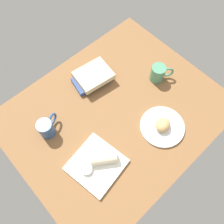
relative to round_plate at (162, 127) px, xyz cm
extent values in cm
cube|color=brown|center=(11.89, -22.50, -2.70)|extent=(110.00, 90.00, 4.00)
cylinder|color=white|center=(0.00, 0.00, 0.00)|extent=(22.78, 22.78, 1.40)
ellipsoid|color=tan|center=(0.54, 0.05, 3.34)|extent=(9.63, 8.92, 5.28)
cube|color=white|center=(37.71, -8.13, 0.10)|extent=(26.27, 26.27, 1.60)
cylinder|color=silver|center=(42.76, -9.12, 1.94)|extent=(5.39, 5.39, 2.07)
cylinder|color=#CD4F27|center=(42.76, -9.12, 2.67)|extent=(4.42, 4.42, 0.40)
cylinder|color=#EFE4BE|center=(33.67, -7.34, 3.72)|extent=(13.25, 11.57, 5.64)
cube|color=#33477F|center=(8.92, -46.16, 0.75)|extent=(20.73, 15.63, 2.91)
cube|color=beige|center=(6.66, -45.80, 3.93)|extent=(20.96, 17.86, 3.45)
cylinder|color=#4C8C6B|center=(-20.15, -22.74, 4.27)|extent=(7.91, 7.91, 9.95)
cylinder|color=#A36E45|center=(-20.15, -22.74, 8.65)|extent=(6.49, 6.49, 0.40)
torus|color=#4C8C6B|center=(-24.59, -19.33, 4.27)|extent=(6.41, 5.32, 7.17)
cylinder|color=#2D518C|center=(44.64, -37.35, 4.31)|extent=(7.63, 7.63, 10.03)
cylinder|color=#AF6835|center=(44.64, -37.35, 8.73)|extent=(6.26, 6.26, 0.40)
torus|color=#2D518C|center=(39.57, -39.41, 4.31)|extent=(7.14, 3.83, 7.22)
camera|label=1|loc=(50.94, 17.11, 112.00)|focal=37.96mm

